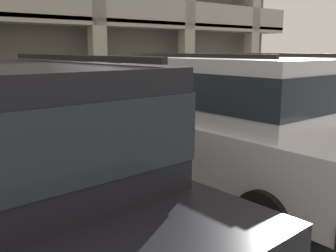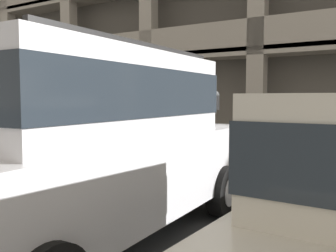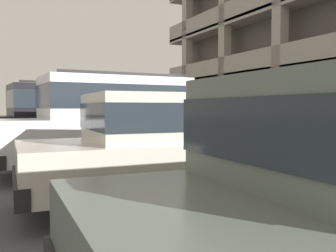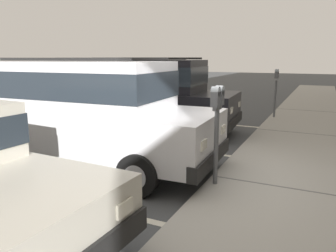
% 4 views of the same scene
% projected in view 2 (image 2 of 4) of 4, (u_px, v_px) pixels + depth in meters
% --- Properties ---
extents(ground_plane, '(80.00, 80.00, 0.10)m').
position_uv_depth(ground_plane, '(180.00, 198.00, 5.85)').
color(ground_plane, '#444749').
extents(sidewalk, '(40.00, 2.20, 0.12)m').
position_uv_depth(sidewalk, '(215.00, 177.00, 6.94)').
color(sidewalk, '#9E9B93').
rests_on(sidewalk, ground_plane).
extents(parking_stall_lines, '(12.89, 4.80, 0.01)m').
position_uv_depth(parking_stall_lines, '(247.00, 247.00, 3.82)').
color(parking_stall_lines, silver).
rests_on(parking_stall_lines, ground_plane).
extents(silver_suv, '(2.14, 4.85, 2.03)m').
position_uv_depth(silver_suv, '(89.00, 140.00, 3.88)').
color(silver_suv, silver).
rests_on(silver_suv, ground_plane).
extents(parking_meter_near, '(0.35, 0.12, 1.51)m').
position_uv_depth(parking_meter_near, '(208.00, 115.00, 5.90)').
color(parking_meter_near, '#595B60').
rests_on(parking_meter_near, sidewalk).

